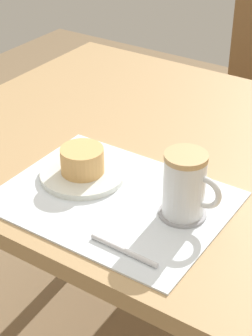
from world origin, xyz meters
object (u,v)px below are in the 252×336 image
dining_table (182,180)px  pastry (82,160)px  pastry_plate (83,174)px  coffee_mug (186,184)px

dining_table → pastry: size_ratio=13.38×
dining_table → pastry_plate: bearing=-118.3°
pastry_plate → pastry: (0.00, 0.00, 0.03)m
dining_table → coffee_mug: (0.11, -0.21, 0.15)m
coffee_mug → pastry: bearing=179.9°
dining_table → pastry_plate: (-0.11, -0.21, 0.09)m
coffee_mug → dining_table: bearing=118.2°
dining_table → pastry_plate: pastry_plate is taller
pastry_plate → pastry: size_ratio=1.99×
dining_table → pastry: 0.27m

